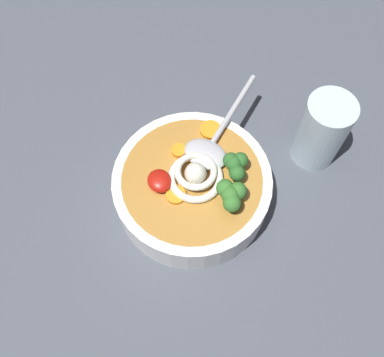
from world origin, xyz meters
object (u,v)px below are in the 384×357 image
(drinking_glass, at_px, (322,131))
(soup_bowl, at_px, (192,188))
(soup_spoon, at_px, (210,146))
(noodle_pile, at_px, (196,175))

(drinking_glass, bearing_deg, soup_bowl, 81.72)
(soup_spoon, relative_size, drinking_glass, 1.43)
(soup_spoon, bearing_deg, noodle_pile, -175.16)
(soup_bowl, xyz_separation_m, noodle_pile, (-0.00, -0.00, 0.04))
(noodle_pile, xyz_separation_m, soup_spoon, (0.03, -0.04, -0.00))
(noodle_pile, bearing_deg, soup_bowl, 60.24)
(noodle_pile, relative_size, drinking_glass, 0.69)
(soup_bowl, height_order, drinking_glass, drinking_glass)
(soup_bowl, distance_m, noodle_pile, 0.04)
(soup_spoon, bearing_deg, soup_bowl, 180.00)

